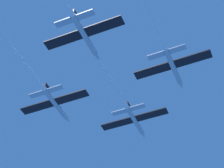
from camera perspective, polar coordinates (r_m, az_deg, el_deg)
name	(u,v)px	position (r m, az deg, el deg)	size (l,w,h in m)	color
jet_lead	(112,82)	(81.50, 0.00, 0.23)	(14.85, 45.32, 2.46)	#B2BAC6
jet_left_wing	(9,43)	(76.09, -13.93, 5.39)	(14.85, 55.38, 2.46)	#B2BAC6
jet_right_wing	(151,15)	(71.32, 5.31, 9.30)	(14.85, 45.55, 2.46)	#B2BAC6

